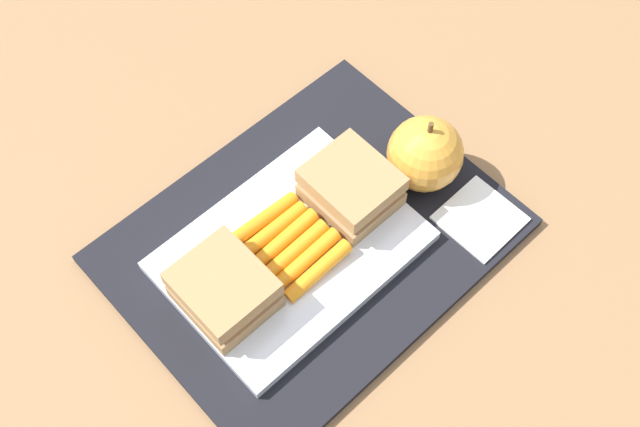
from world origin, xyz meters
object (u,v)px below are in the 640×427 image
(sandwich_half_left, at_px, (224,290))
(sandwich_half_right, at_px, (351,187))
(apple, at_px, (425,154))
(carrot_sticks_bundle, at_px, (290,244))
(food_tray, at_px, (291,251))
(paper_napkin, at_px, (480,219))

(sandwich_half_left, relative_size, sandwich_half_right, 1.00)
(sandwich_half_left, relative_size, apple, 0.93)
(sandwich_half_right, distance_m, carrot_sticks_bundle, 0.08)
(food_tray, relative_size, sandwich_half_right, 2.88)
(sandwich_half_left, bearing_deg, sandwich_half_right, 0.00)
(carrot_sticks_bundle, relative_size, apple, 1.03)
(food_tray, distance_m, carrot_sticks_bundle, 0.01)
(sandwich_half_left, xyz_separation_m, apple, (0.23, -0.02, 0.00))
(sandwich_half_right, height_order, paper_napkin, sandwich_half_right)
(paper_napkin, bearing_deg, apple, 93.49)
(sandwich_half_right, xyz_separation_m, carrot_sticks_bundle, (-0.08, 0.00, -0.02))
(food_tray, height_order, carrot_sticks_bundle, carrot_sticks_bundle)
(sandwich_half_left, distance_m, apple, 0.23)
(carrot_sticks_bundle, height_order, paper_napkin, carrot_sticks_bundle)
(apple, bearing_deg, food_tray, 171.64)
(carrot_sticks_bundle, distance_m, apple, 0.16)
(food_tray, relative_size, paper_napkin, 3.29)
(sandwich_half_left, distance_m, sandwich_half_right, 0.16)
(sandwich_half_right, height_order, apple, apple)
(food_tray, distance_m, sandwich_half_left, 0.08)
(sandwich_half_left, xyz_separation_m, carrot_sticks_bundle, (0.08, 0.00, -0.02))
(food_tray, distance_m, sandwich_half_right, 0.08)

